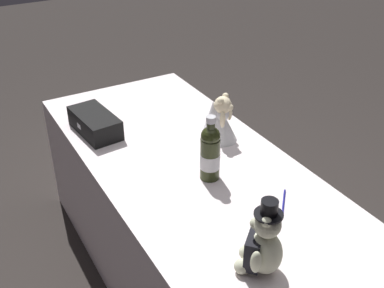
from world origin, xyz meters
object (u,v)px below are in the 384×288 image
(teddy_bear_bride, at_px, (220,120))
(gift_case_black, at_px, (95,123))
(teddy_bear_groom, at_px, (262,245))
(champagne_bottle, at_px, (210,152))
(signing_pen, at_px, (284,200))

(teddy_bear_bride, distance_m, gift_case_black, 0.62)
(teddy_bear_groom, height_order, champagne_bottle, champagne_bottle)
(teddy_bear_groom, height_order, teddy_bear_bride, teddy_bear_groom)
(teddy_bear_bride, xyz_separation_m, signing_pen, (0.55, -0.04, -0.10))
(signing_pen, xyz_separation_m, gift_case_black, (-0.91, -0.46, 0.05))
(gift_case_black, bearing_deg, teddy_bear_bride, 54.00)
(teddy_bear_bride, height_order, champagne_bottle, champagne_bottle)
(signing_pen, relative_size, gift_case_black, 0.37)
(signing_pen, bearing_deg, gift_case_black, -153.34)
(signing_pen, bearing_deg, champagne_bottle, -149.60)
(teddy_bear_groom, distance_m, signing_pen, 0.40)
(signing_pen, bearing_deg, teddy_bear_bride, 175.54)
(teddy_bear_bride, height_order, gift_case_black, teddy_bear_bride)
(champagne_bottle, relative_size, gift_case_black, 0.90)
(teddy_bear_bride, relative_size, gift_case_black, 0.72)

